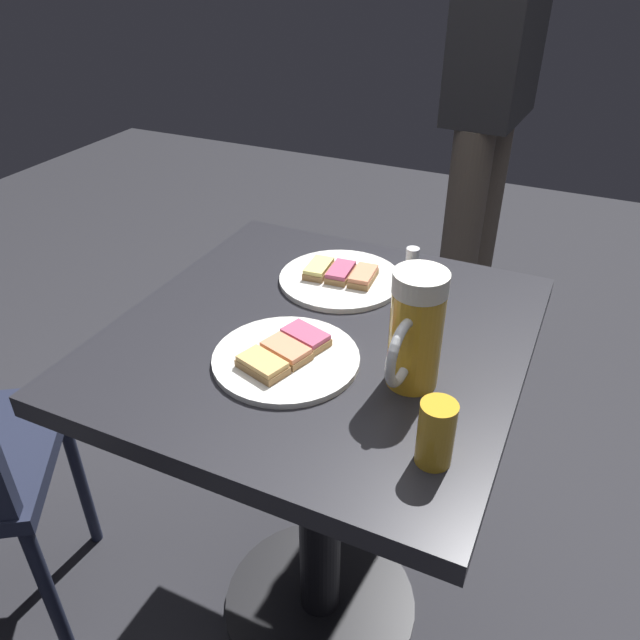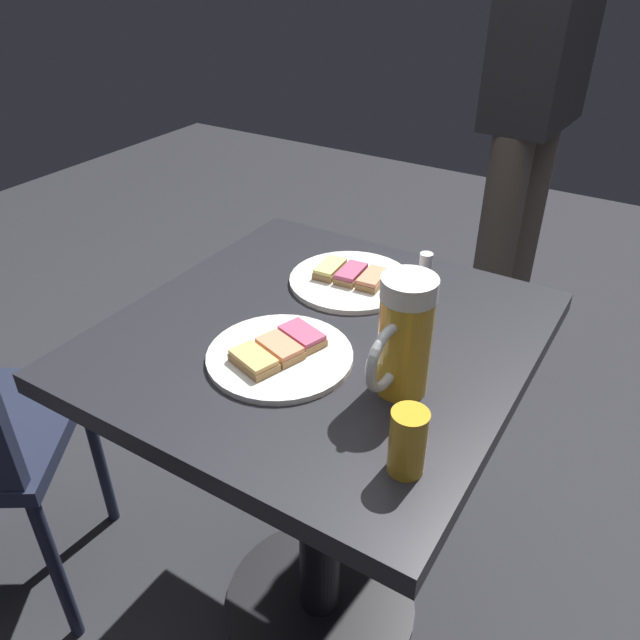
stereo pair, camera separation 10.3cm
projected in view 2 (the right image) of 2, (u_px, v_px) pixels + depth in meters
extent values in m
plane|color=#28282D|center=(320.00, 603.00, 1.46)|extent=(6.00, 6.00, 0.00)
cylinder|color=black|center=(320.00, 601.00, 1.45)|extent=(0.44, 0.44, 0.01)
cylinder|color=black|center=(320.00, 490.00, 1.25)|extent=(0.09, 0.09, 0.73)
cube|color=#232328|center=(320.00, 339.00, 1.05)|extent=(0.70, 0.67, 0.04)
cylinder|color=white|center=(280.00, 356.00, 0.97)|extent=(0.23, 0.23, 0.01)
cube|color=#9E7547|center=(304.00, 339.00, 0.99)|extent=(0.07, 0.09, 0.01)
cube|color=#BC4C70|center=(304.00, 334.00, 0.99)|extent=(0.06, 0.08, 0.01)
cube|color=#9E7547|center=(280.00, 350.00, 0.97)|extent=(0.07, 0.09, 0.01)
cube|color=#EA8E66|center=(279.00, 345.00, 0.96)|extent=(0.06, 0.08, 0.01)
cube|color=#9E7547|center=(254.00, 362.00, 0.94)|extent=(0.07, 0.09, 0.01)
cube|color=#E5B266|center=(253.00, 357.00, 0.94)|extent=(0.06, 0.08, 0.01)
cylinder|color=white|center=(351.00, 281.00, 1.18)|extent=(0.23, 0.23, 0.01)
cube|color=#9E7547|center=(330.00, 271.00, 1.19)|extent=(0.08, 0.05, 0.01)
cube|color=#EFE07A|center=(330.00, 266.00, 1.18)|extent=(0.07, 0.04, 0.01)
cube|color=#9E7547|center=(351.00, 276.00, 1.17)|extent=(0.08, 0.05, 0.01)
cube|color=#BC4C70|center=(351.00, 271.00, 1.17)|extent=(0.07, 0.04, 0.01)
cube|color=#9E7547|center=(373.00, 281.00, 1.15)|extent=(0.08, 0.05, 0.01)
cube|color=#EA8E66|center=(373.00, 276.00, 1.15)|extent=(0.07, 0.04, 0.01)
cylinder|color=gold|center=(404.00, 345.00, 0.87)|extent=(0.08, 0.08, 0.15)
cylinder|color=white|center=(409.00, 288.00, 0.83)|extent=(0.08, 0.08, 0.03)
torus|color=silver|center=(387.00, 358.00, 0.84)|extent=(0.10, 0.02, 0.10)
cylinder|color=gold|center=(408.00, 442.00, 0.76)|extent=(0.05, 0.05, 0.09)
cylinder|color=silver|center=(425.00, 266.00, 1.18)|extent=(0.03, 0.03, 0.05)
cylinder|color=#1E2338|center=(99.00, 457.00, 1.55)|extent=(0.03, 0.03, 0.44)
cylinder|color=#1E2338|center=(56.00, 570.00, 1.28)|extent=(0.03, 0.03, 0.44)
cylinder|color=#51473D|center=(489.00, 287.00, 1.82)|extent=(0.11, 0.11, 0.89)
cylinder|color=#51473D|center=(516.00, 258.00, 1.97)|extent=(0.11, 0.11, 0.89)
cube|color=#232326|center=(551.00, 5.00, 1.50)|extent=(0.33, 0.20, 0.57)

